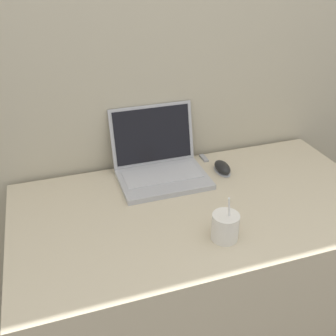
# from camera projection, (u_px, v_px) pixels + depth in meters

# --- Properties ---
(wall_back) EXTENTS (7.00, 0.04, 2.50)m
(wall_back) POSITION_uv_depth(u_px,v_px,m) (166.00, 41.00, 1.46)
(wall_back) COLOR #BCB299
(wall_back) RESTS_ON ground_plane
(desk) EXTENTS (1.30, 0.69, 0.77)m
(desk) POSITION_uv_depth(u_px,v_px,m) (197.00, 283.00, 1.57)
(desk) COLOR beige
(desk) RESTS_ON ground_plane
(laptop) EXTENTS (0.34, 0.29, 0.25)m
(laptop) POSITION_uv_depth(u_px,v_px,m) (159.00, 162.00, 1.53)
(laptop) COLOR #ADADB2
(laptop) RESTS_ON desk
(drink_cup) EXTENTS (0.08, 0.08, 0.17)m
(drink_cup) POSITION_uv_depth(u_px,v_px,m) (225.00, 226.00, 1.20)
(drink_cup) COLOR silver
(drink_cup) RESTS_ON desk
(computer_mouse) EXTENTS (0.06, 0.11, 0.04)m
(computer_mouse) POSITION_uv_depth(u_px,v_px,m) (222.00, 168.00, 1.57)
(computer_mouse) COLOR #B2B2B7
(computer_mouse) RESTS_ON desk
(usb_stick) EXTENTS (0.02, 0.06, 0.01)m
(usb_stick) POSITION_uv_depth(u_px,v_px,m) (204.00, 158.00, 1.67)
(usb_stick) COLOR #99999E
(usb_stick) RESTS_ON desk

